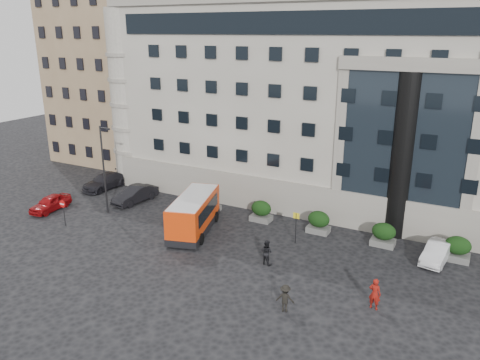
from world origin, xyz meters
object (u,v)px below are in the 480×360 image
object	(u,v)px
no_entry_sign	(63,208)
red_truck	(152,160)
parked_car_d	(132,172)
pedestrian_c	(285,298)
minibus	(194,212)
hedge_d	(384,234)
street_lamp	(104,166)
bus_stop_sign	(296,223)
hedge_e	(457,248)
white_taxi	(437,252)
pedestrian_a	(375,294)
pedestrian_b	(267,252)
hedge_c	(319,222)
parked_car_a	(50,203)
parked_car_c	(105,181)
parked_car_b	(135,194)
hedge_b	(261,211)
hedge_a	(210,201)

from	to	relation	value
no_entry_sign	red_truck	size ratio (longest dim) A/B	0.47
parked_car_d	pedestrian_c	xyz separation A→B (m)	(25.38, -16.28, 0.25)
minibus	pedestrian_c	xyz separation A→B (m)	(11.09, -7.18, -0.81)
hedge_d	street_lamp	size ratio (longest dim) A/B	0.23
bus_stop_sign	pedestrian_c	bearing A→B (deg)	-72.17
hedge_e	no_entry_sign	bearing A→B (deg)	-163.48
pedestrian_c	street_lamp	bearing A→B (deg)	-28.24
street_lamp	white_taxi	world-z (taller)	street_lamp
pedestrian_a	pedestrian_b	size ratio (longest dim) A/B	1.07
white_taxi	hedge_c	bearing A→B (deg)	-176.93
red_truck	parked_car_a	size ratio (longest dim) A/B	1.17
parked_car_a	white_taxi	xyz separation A→B (m)	(32.55, 6.03, -0.02)
hedge_c	parked_car_c	size ratio (longest dim) A/B	0.35
parked_car_a	parked_car_b	size ratio (longest dim) A/B	0.87
minibus	parked_car_c	size ratio (longest dim) A/B	1.44
parked_car_c	red_truck	bearing A→B (deg)	91.24
street_lamp	minibus	distance (m)	9.62
minibus	parked_car_d	bearing A→B (deg)	131.19
no_entry_sign	parked_car_c	distance (m)	9.98
red_truck	pedestrian_b	distance (m)	26.11
red_truck	parked_car_a	world-z (taller)	red_truck
hedge_b	parked_car_d	size ratio (longest dim) A/B	0.42
street_lamp	parked_car_a	size ratio (longest dim) A/B	1.92
white_taxi	hedge_d	bearing A→B (deg)	176.62
hedge_d	parked_car_b	world-z (taller)	hedge_d
parked_car_d	pedestrian_b	bearing A→B (deg)	-30.82
hedge_a	pedestrian_a	world-z (taller)	pedestrian_a
parked_car_a	pedestrian_a	distance (m)	30.03
hedge_e	parked_car_b	bearing A→B (deg)	-176.93
hedge_b	minibus	size ratio (longest dim) A/B	0.24
pedestrian_a	pedestrian_b	world-z (taller)	pedestrian_a
hedge_e	red_truck	bearing A→B (deg)	167.05
parked_car_a	white_taxi	distance (m)	33.10
street_lamp	parked_car_c	distance (m)	8.01
hedge_e	bus_stop_sign	world-z (taller)	bus_stop_sign
white_taxi	hedge_e	bearing A→B (deg)	40.68
hedge_c	pedestrian_b	xyz separation A→B (m)	(-1.46, -6.95, -0.01)
parked_car_b	pedestrian_b	distance (m)	17.32
hedge_b	minibus	xyz separation A→B (m)	(-3.91, -4.58, 0.74)
hedge_d	no_entry_sign	size ratio (longest dim) A/B	0.79
pedestrian_c	hedge_d	bearing A→B (deg)	-114.68
parked_car_a	hedge_a	bearing A→B (deg)	23.17
street_lamp	pedestrian_b	size ratio (longest dim) A/B	4.35
white_taxi	pedestrian_b	world-z (taller)	pedestrian_b
hedge_e	pedestrian_b	distance (m)	13.74
hedge_d	hedge_b	bearing A→B (deg)	180.00
hedge_a	hedge_b	distance (m)	5.20
hedge_c	white_taxi	bearing A→B (deg)	-5.00
hedge_e	red_truck	world-z (taller)	red_truck
white_taxi	parked_car_c	bearing A→B (deg)	-173.79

